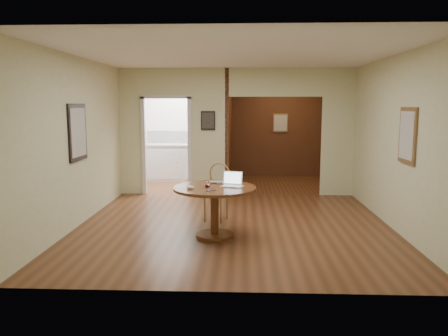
{
  "coord_description": "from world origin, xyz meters",
  "views": [
    {
      "loc": [
        0.13,
        -6.81,
        1.93
      ],
      "look_at": [
        -0.15,
        -0.2,
        0.97
      ],
      "focal_mm": 35.0,
      "sensor_mm": 36.0,
      "label": 1
    }
  ],
  "objects_px": {
    "chair": "(217,188)",
    "open_laptop": "(233,182)",
    "closed_laptop": "(221,183)",
    "dining_table": "(215,200)"
  },
  "relations": [
    {
      "from": "chair",
      "to": "closed_laptop",
      "type": "xyz_separation_m",
      "value": [
        0.09,
        -0.73,
        0.23
      ]
    },
    {
      "from": "dining_table",
      "to": "chair",
      "type": "height_order",
      "value": "chair"
    },
    {
      "from": "chair",
      "to": "open_laptop",
      "type": "bearing_deg",
      "value": -53.39
    },
    {
      "from": "chair",
      "to": "closed_laptop",
      "type": "height_order",
      "value": "chair"
    },
    {
      "from": "dining_table",
      "to": "chair",
      "type": "xyz_separation_m",
      "value": [
        -0.02,
        0.99,
        -0.02
      ]
    },
    {
      "from": "dining_table",
      "to": "open_laptop",
      "type": "distance_m",
      "value": 0.37
    },
    {
      "from": "chair",
      "to": "dining_table",
      "type": "bearing_deg",
      "value": -69.46
    },
    {
      "from": "open_laptop",
      "to": "closed_laptop",
      "type": "bearing_deg",
      "value": 151.72
    },
    {
      "from": "open_laptop",
      "to": "dining_table",
      "type": "bearing_deg",
      "value": -145.8
    },
    {
      "from": "dining_table",
      "to": "closed_laptop",
      "type": "xyz_separation_m",
      "value": [
        0.07,
        0.26,
        0.21
      ]
    }
  ]
}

